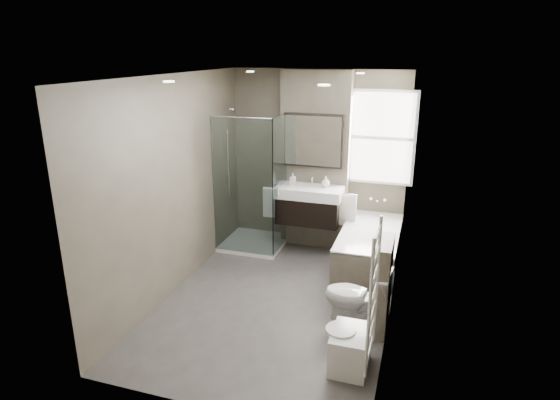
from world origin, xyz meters
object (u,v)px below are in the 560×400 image
at_px(vanity, 309,204).
at_px(toilet, 357,297).
at_px(bathtub, 369,248).
at_px(bidet, 349,348).

height_order(vanity, toilet, vanity).
bearing_deg(bathtub, vanity, 160.63).
xyz_separation_m(bathtub, bidet, (0.09, -2.11, -0.12)).
relative_size(bathtub, bidet, 3.24).
bearing_deg(toilet, bidet, 8.93).
bearing_deg(vanity, toilet, -60.86).
relative_size(toilet, bidet, 1.42).
bearing_deg(toilet, bathtub, -172.93).
relative_size(bathtub, toilet, 2.28).
distance_m(vanity, bathtub, 1.07).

